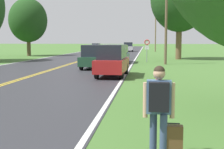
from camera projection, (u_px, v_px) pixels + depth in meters
hitchhiker_person at (159, 102)px, 5.97m from camera, size 0.61×0.44×1.79m
suitcase at (172, 141)px, 6.04m from camera, size 0.42×0.20×0.69m
fire_hydrant at (159, 76)px, 16.30m from camera, size 0.46×0.30×0.83m
traffic_sign at (147, 45)px, 32.63m from camera, size 0.60×0.10×2.38m
utility_pole_midground at (166, 21)px, 29.21m from camera, size 1.80×0.24×7.93m
utility_pole_far at (156, 27)px, 61.93m from camera, size 1.80×0.24×9.70m
tree_left_verge at (28, 20)px, 45.26m from camera, size 5.53×5.53×8.36m
car_red_suv_mid_near at (112, 60)px, 19.74m from camera, size 1.84×4.62×2.00m
car_dark_green_van_mid_far at (95, 56)px, 25.01m from camera, size 1.95×4.14×1.92m
car_dark_blue_suv_receding at (119, 54)px, 31.64m from camera, size 1.97×4.88×1.78m
car_silver_suv_distant at (128, 47)px, 63.82m from camera, size 2.08×4.74×1.88m
car_white_hatchback_horizon at (96, 46)px, 73.41m from camera, size 1.81×4.17×1.56m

